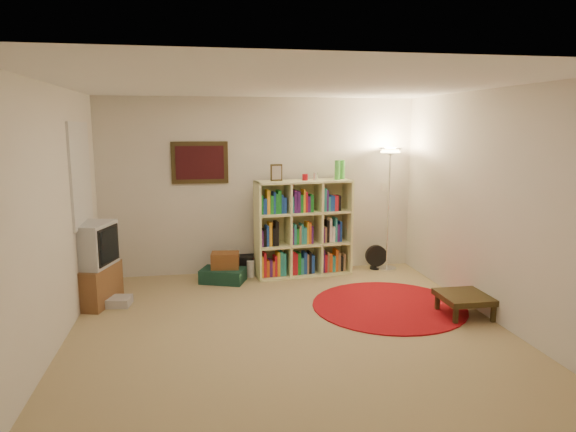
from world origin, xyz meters
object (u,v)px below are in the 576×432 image
object	(u,v)px
bookshelf	(302,230)
floor_fan	(376,257)
tv_stand	(91,265)
floor_lamp	(390,169)
suitcase	(223,275)
side_table	(465,298)

from	to	relation	value
bookshelf	floor_fan	distance (m)	1.24
bookshelf	tv_stand	xyz separation A→B (m)	(-2.71, -0.76, -0.18)
floor_lamp	tv_stand	distance (m)	4.20
suitcase	side_table	size ratio (longest dim) A/B	1.21
tv_stand	suitcase	bearing A→B (deg)	37.89
suitcase	bookshelf	bearing A→B (deg)	28.95
bookshelf	tv_stand	world-z (taller)	bookshelf
floor_lamp	tv_stand	world-z (taller)	floor_lamp
floor_fan	suitcase	size ratio (longest dim) A/B	0.54
tv_stand	side_table	distance (m)	4.34
tv_stand	floor_fan	bearing A→B (deg)	29.30
floor_lamp	bookshelf	bearing A→B (deg)	-178.52
bookshelf	side_table	bearing A→B (deg)	-58.35
tv_stand	suitcase	world-z (taller)	tv_stand
bookshelf	floor_lamp	distance (m)	1.54
bookshelf	floor_fan	xyz separation A→B (m)	(1.14, 0.07, -0.47)
floor_lamp	suitcase	world-z (taller)	floor_lamp
floor_lamp	floor_fan	world-z (taller)	floor_lamp
floor_lamp	side_table	size ratio (longest dim) A/B	3.23
floor_fan	tv_stand	distance (m)	3.95
floor_fan	side_table	distance (m)	2.01
side_table	floor_fan	bearing A→B (deg)	99.30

